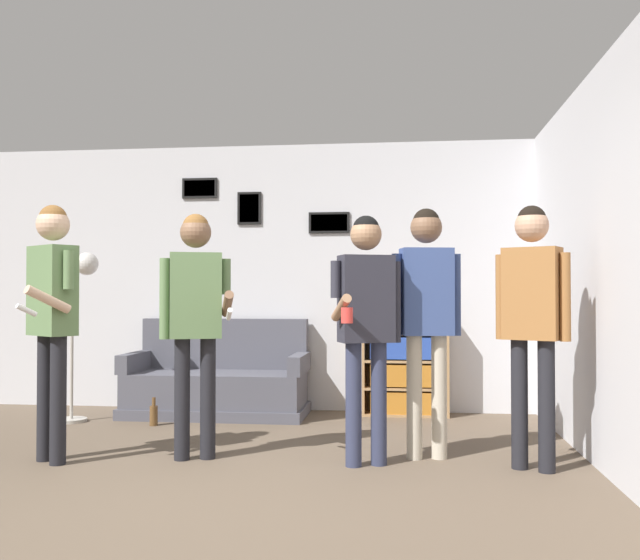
{
  "coord_description": "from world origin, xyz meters",
  "views": [
    {
      "loc": [
        1.17,
        -3.55,
        1.16
      ],
      "look_at": [
        0.54,
        1.81,
        1.28
      ],
      "focal_mm": 40.0,
      "sensor_mm": 36.0,
      "label": 1
    }
  ],
  "objects_px": {
    "person_watcher_holding_cup": "(366,311)",
    "person_spectator_near_bookshelf": "(426,303)",
    "person_player_foreground_center": "(195,307)",
    "couch": "(218,384)",
    "person_spectator_far_right": "(532,306)",
    "bookshelf": "(405,361)",
    "floor_lamp": "(72,289)",
    "person_player_foreground_left": "(52,302)",
    "bottle_on_floor": "(154,415)"
  },
  "relations": [
    {
      "from": "person_watcher_holding_cup",
      "to": "person_spectator_near_bookshelf",
      "type": "distance_m",
      "value": 0.49
    },
    {
      "from": "person_spectator_far_right",
      "to": "person_player_foreground_center",
      "type": "bearing_deg",
      "value": 178.79
    },
    {
      "from": "couch",
      "to": "bookshelf",
      "type": "bearing_deg",
      "value": 6.09
    },
    {
      "from": "floor_lamp",
      "to": "person_player_foreground_left",
      "type": "height_order",
      "value": "person_player_foreground_left"
    },
    {
      "from": "person_spectator_far_right",
      "to": "person_watcher_holding_cup",
      "type": "bearing_deg",
      "value": 180.0
    },
    {
      "from": "person_spectator_far_right",
      "to": "bottle_on_floor",
      "type": "distance_m",
      "value": 3.47
    },
    {
      "from": "person_spectator_far_right",
      "to": "floor_lamp",
      "type": "bearing_deg",
      "value": 160.59
    },
    {
      "from": "floor_lamp",
      "to": "bottle_on_floor",
      "type": "height_order",
      "value": "floor_lamp"
    },
    {
      "from": "couch",
      "to": "bottle_on_floor",
      "type": "relative_size",
      "value": 6.96
    },
    {
      "from": "person_watcher_holding_cup",
      "to": "couch",
      "type": "bearing_deg",
      "value": 129.06
    },
    {
      "from": "couch",
      "to": "person_watcher_holding_cup",
      "type": "height_order",
      "value": "person_watcher_holding_cup"
    },
    {
      "from": "person_watcher_holding_cup",
      "to": "person_spectator_far_right",
      "type": "bearing_deg",
      "value": -0.0
    },
    {
      "from": "couch",
      "to": "person_player_foreground_left",
      "type": "relative_size",
      "value": 0.97
    },
    {
      "from": "person_player_foreground_left",
      "to": "bottle_on_floor",
      "type": "relative_size",
      "value": 7.16
    },
    {
      "from": "couch",
      "to": "floor_lamp",
      "type": "bearing_deg",
      "value": -156.6
    },
    {
      "from": "person_watcher_holding_cup",
      "to": "person_spectator_far_right",
      "type": "relative_size",
      "value": 0.97
    },
    {
      "from": "person_watcher_holding_cup",
      "to": "person_spectator_far_right",
      "type": "height_order",
      "value": "person_spectator_far_right"
    },
    {
      "from": "bookshelf",
      "to": "person_spectator_far_right",
      "type": "bearing_deg",
      "value": -68.21
    },
    {
      "from": "person_player_foreground_left",
      "to": "bottle_on_floor",
      "type": "distance_m",
      "value": 1.78
    },
    {
      "from": "bookshelf",
      "to": "person_watcher_holding_cup",
      "type": "bearing_deg",
      "value": -97.27
    },
    {
      "from": "bookshelf",
      "to": "floor_lamp",
      "type": "bearing_deg",
      "value": -166.57
    },
    {
      "from": "person_player_foreground_left",
      "to": "person_spectator_far_right",
      "type": "xyz_separation_m",
      "value": [
        3.29,
        0.17,
        -0.03
      ]
    },
    {
      "from": "bookshelf",
      "to": "couch",
      "type": "bearing_deg",
      "value": -173.91
    },
    {
      "from": "floor_lamp",
      "to": "person_player_foreground_center",
      "type": "xyz_separation_m",
      "value": [
        1.56,
        -1.32,
        -0.14
      ]
    },
    {
      "from": "person_watcher_holding_cup",
      "to": "person_player_foreground_left",
      "type": "bearing_deg",
      "value": -175.67
    },
    {
      "from": "bookshelf",
      "to": "floor_lamp",
      "type": "xyz_separation_m",
      "value": [
        -3.05,
        -0.73,
        0.69
      ]
    },
    {
      "from": "couch",
      "to": "person_spectator_near_bookshelf",
      "type": "bearing_deg",
      "value": -39.96
    },
    {
      "from": "person_watcher_holding_cup",
      "to": "person_spectator_near_bookshelf",
      "type": "bearing_deg",
      "value": 32.0
    },
    {
      "from": "couch",
      "to": "person_watcher_holding_cup",
      "type": "relative_size",
      "value": 1.02
    },
    {
      "from": "bottle_on_floor",
      "to": "bookshelf",
      "type": "bearing_deg",
      "value": 20.27
    },
    {
      "from": "person_player_foreground_center",
      "to": "person_watcher_holding_cup",
      "type": "height_order",
      "value": "person_player_foreground_center"
    },
    {
      "from": "person_player_foreground_left",
      "to": "person_player_foreground_center",
      "type": "relative_size",
      "value": 1.03
    },
    {
      "from": "couch",
      "to": "floor_lamp",
      "type": "relative_size",
      "value": 1.12
    },
    {
      "from": "person_spectator_far_right",
      "to": "couch",
      "type": "bearing_deg",
      "value": 144.31
    },
    {
      "from": "couch",
      "to": "person_spectator_far_right",
      "type": "relative_size",
      "value": 0.99
    },
    {
      "from": "person_watcher_holding_cup",
      "to": "person_spectator_near_bookshelf",
      "type": "xyz_separation_m",
      "value": [
        0.42,
        0.26,
        0.05
      ]
    },
    {
      "from": "floor_lamp",
      "to": "couch",
      "type": "bearing_deg",
      "value": 23.4
    },
    {
      "from": "floor_lamp",
      "to": "person_spectator_far_right",
      "type": "xyz_separation_m",
      "value": [
        3.89,
        -1.37,
        -0.12
      ]
    },
    {
      "from": "bookshelf",
      "to": "person_spectator_far_right",
      "type": "xyz_separation_m",
      "value": [
        0.84,
        -2.1,
        0.57
      ]
    },
    {
      "from": "bottle_on_floor",
      "to": "person_spectator_far_right",
      "type": "bearing_deg",
      "value": -22.55
    },
    {
      "from": "person_player_foreground_center",
      "to": "person_spectator_far_right",
      "type": "bearing_deg",
      "value": -1.21
    },
    {
      "from": "couch",
      "to": "floor_lamp",
      "type": "height_order",
      "value": "floor_lamp"
    },
    {
      "from": "person_spectator_near_bookshelf",
      "to": "bottle_on_floor",
      "type": "bearing_deg",
      "value": 156.93
    },
    {
      "from": "person_player_foreground_center",
      "to": "bottle_on_floor",
      "type": "bearing_deg",
      "value": 121.35
    },
    {
      "from": "floor_lamp",
      "to": "person_spectator_near_bookshelf",
      "type": "height_order",
      "value": "person_spectator_near_bookshelf"
    },
    {
      "from": "bookshelf",
      "to": "bottle_on_floor",
      "type": "height_order",
      "value": "bookshelf"
    },
    {
      "from": "person_player_foreground_center",
      "to": "person_spectator_near_bookshelf",
      "type": "bearing_deg",
      "value": 7.38
    },
    {
      "from": "floor_lamp",
      "to": "person_spectator_near_bookshelf",
      "type": "distance_m",
      "value": 3.39
    },
    {
      "from": "couch",
      "to": "person_spectator_far_right",
      "type": "distance_m",
      "value": 3.36
    },
    {
      "from": "person_spectator_near_bookshelf",
      "to": "floor_lamp",
      "type": "bearing_deg",
      "value": 160.87
    }
  ]
}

